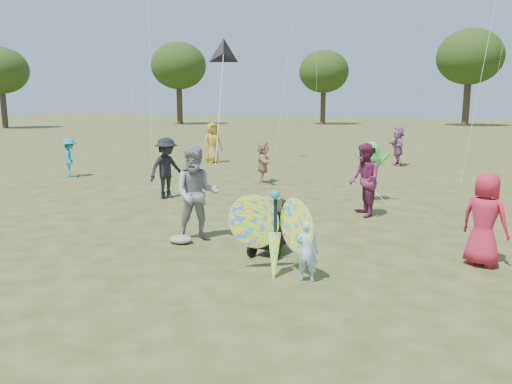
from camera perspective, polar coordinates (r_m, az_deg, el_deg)
ground at (r=8.78m, az=-2.86°, el=-8.81°), size 160.00×160.00×0.00m
child_girl at (r=8.11m, az=5.87°, el=-6.74°), size 0.39×0.28×1.01m
adult_man at (r=10.37m, az=-6.82°, el=-0.23°), size 1.20×1.12×1.97m
grey_bag at (r=10.41m, az=-8.62°, el=-5.36°), size 0.50×0.41×0.16m
crowd_a at (r=9.63m, az=24.68°, el=-2.88°), size 0.96×0.81×1.66m
crowd_b at (r=15.06m, az=-10.18°, el=2.70°), size 1.03×1.33×1.82m
crowd_d at (r=17.59m, az=0.82°, el=3.42°), size 0.93×1.45×1.49m
crowd_e at (r=12.79m, az=12.27°, el=1.36°), size 1.06×1.13×1.85m
crowd_g at (r=23.50m, az=-4.99°, el=5.63°), size 1.01×1.09×1.88m
crowd_i at (r=20.37m, az=-20.50°, el=3.69°), size 1.04×1.07×1.47m
crowd_j at (r=23.33m, az=15.91°, el=5.08°), size 1.09×1.70×1.75m
jogging_stroller at (r=9.50m, az=1.87°, el=-3.44°), size 0.57×1.09×1.09m
butterfly_kite at (r=8.31m, az=2.15°, el=-4.81°), size 1.74×0.75×1.65m
delta_kite_rig at (r=12.65m, az=-3.75°, el=15.37°), size 1.48×2.67×2.84m
alien_kite at (r=14.78m, az=13.05°, el=2.70°), size 1.12×0.69×1.74m
tree_line at (r=52.51m, az=24.79°, el=13.84°), size 91.78×33.60×10.79m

